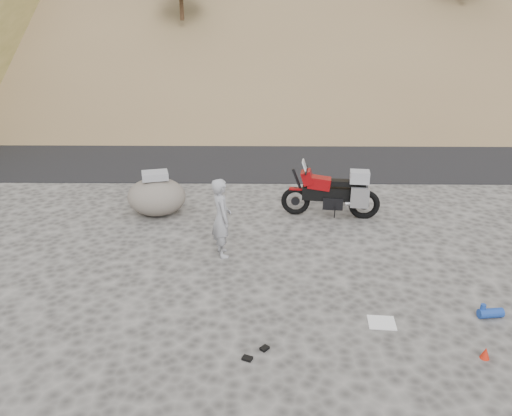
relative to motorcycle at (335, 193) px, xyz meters
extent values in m
plane|color=#3D3A38|center=(-1.07, -3.12, -0.60)|extent=(140.00, 140.00, 0.00)
cube|color=black|center=(-1.07, 5.88, -0.60)|extent=(120.00, 7.00, 0.05)
cylinder|color=#352413|center=(-5.07, 10.88, 4.30)|extent=(0.17, 0.17, 1.40)
torus|color=black|center=(-0.93, 0.12, -0.25)|extent=(0.71, 0.22, 0.69)
cylinder|color=black|center=(-0.93, 0.12, -0.25)|extent=(0.22, 0.09, 0.21)
torus|color=black|center=(0.69, -0.09, -0.25)|extent=(0.75, 0.24, 0.74)
cylinder|color=black|center=(0.69, -0.09, -0.25)|extent=(0.24, 0.11, 0.23)
cylinder|color=black|center=(-0.84, 0.11, 0.14)|extent=(0.40, 0.11, 0.85)
cylinder|color=black|center=(-0.70, 0.09, 0.54)|extent=(0.13, 0.65, 0.05)
cube|color=black|center=(-0.14, 0.02, -0.02)|extent=(1.28, 0.41, 0.32)
cube|color=black|center=(-0.04, 0.01, -0.23)|extent=(0.51, 0.37, 0.29)
cube|color=maroon|center=(-0.38, 0.05, 0.25)|extent=(0.59, 0.38, 0.33)
cube|color=maroon|center=(-0.66, 0.09, 0.37)|extent=(0.36, 0.40, 0.37)
cube|color=silver|center=(-0.74, 0.10, 0.65)|extent=(0.16, 0.33, 0.27)
cube|color=black|center=(0.12, -0.01, 0.27)|extent=(0.60, 0.30, 0.13)
cube|color=black|center=(0.51, -0.07, 0.22)|extent=(0.39, 0.24, 0.11)
cube|color=#BABABF|center=(0.52, -0.34, 0.01)|extent=(0.43, 0.18, 0.47)
cube|color=#BABABF|center=(0.59, 0.20, 0.01)|extent=(0.43, 0.18, 0.47)
cube|color=gray|center=(0.54, -0.07, 0.43)|extent=(0.48, 0.41, 0.27)
cube|color=maroon|center=(-0.93, 0.12, 0.07)|extent=(0.33, 0.17, 0.04)
cylinder|color=black|center=(-0.01, -0.19, -0.41)|extent=(0.05, 0.22, 0.38)
cylinder|color=#BABABF|center=(0.46, -0.21, -0.18)|extent=(0.49, 0.16, 0.14)
imported|color=gray|center=(-2.54, -2.03, -0.60)|extent=(0.55, 0.68, 1.62)
ellipsoid|color=#57504A|center=(-4.27, 0.09, -0.14)|extent=(1.45, 1.25, 0.91)
cube|color=gray|center=(-4.27, 0.09, 0.40)|extent=(0.75, 0.65, 0.18)
cube|color=white|center=(0.19, -4.38, -0.59)|extent=(0.46, 0.42, 0.01)
cylinder|color=navy|center=(1.98, -4.21, -0.52)|extent=(0.42, 0.21, 0.16)
cylinder|color=navy|center=(1.85, -4.20, -0.48)|extent=(0.11, 0.11, 0.24)
cone|color=red|center=(1.47, -5.23, -0.51)|extent=(0.14, 0.14, 0.18)
cube|color=black|center=(-1.94, -5.30, -0.58)|extent=(0.17, 0.15, 0.04)
cube|color=black|center=(-1.69, -5.07, -0.58)|extent=(0.16, 0.16, 0.04)
camera|label=1|loc=(-1.74, -11.11, 4.08)|focal=35.00mm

